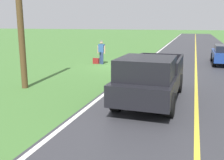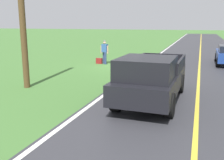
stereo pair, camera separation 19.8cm
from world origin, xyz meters
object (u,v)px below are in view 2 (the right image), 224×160
(hitchhiker_walking, at_px, (105,51))
(pickup_truck_passing, at_px, (151,77))
(suitcase_carried, at_px, (99,61))
(utility_pole_roadside, at_px, (21,0))

(hitchhiker_walking, height_order, pickup_truck_passing, pickup_truck_passing)
(suitcase_carried, relative_size, pickup_truck_passing, 0.08)
(hitchhiker_walking, height_order, utility_pole_roadside, utility_pole_roadside)
(hitchhiker_walking, distance_m, suitcase_carried, 0.88)
(hitchhiker_walking, height_order, suitcase_carried, hitchhiker_walking)
(suitcase_carried, height_order, pickup_truck_passing, pickup_truck_passing)
(utility_pole_roadside, bearing_deg, pickup_truck_passing, 175.37)
(utility_pole_roadside, bearing_deg, suitcase_carried, -94.02)
(suitcase_carried, xyz_separation_m, pickup_truck_passing, (-5.39, 8.41, 0.76))
(suitcase_carried, bearing_deg, hitchhiker_walking, 100.86)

